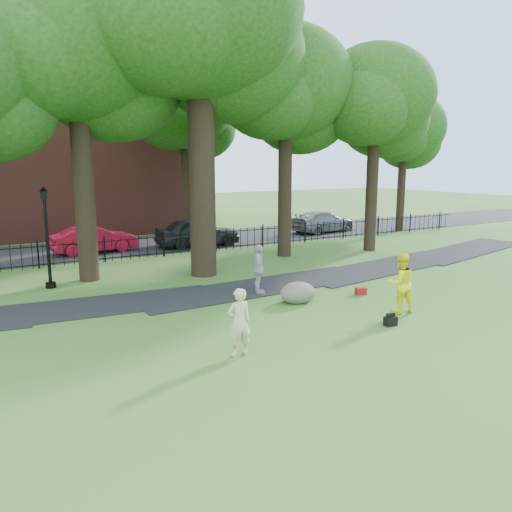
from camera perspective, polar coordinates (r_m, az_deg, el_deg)
ground at (r=15.87m, az=4.64°, el=-7.01°), size 120.00×120.00×0.00m
footpath at (r=19.54m, az=0.49°, el=-3.57°), size 36.07×3.85×0.03m
street at (r=30.05m, az=-13.10°, el=1.19°), size 80.00×7.00×0.02m
iron_fence at (r=26.21m, az=-10.53°, el=1.26°), size 44.00×0.04×1.20m
brick_building at (r=36.68m, az=-23.46°, el=11.68°), size 18.00×8.00×12.00m
big_tree at (r=22.02m, az=-6.30°, el=24.63°), size 10.08×8.61×14.37m
tree_row at (r=22.96m, az=-6.68°, el=18.99°), size 26.82×7.96×12.42m
woman at (r=12.58m, az=-1.96°, el=-7.56°), size 0.65×0.44×1.75m
man at (r=16.73m, az=16.17°, el=-2.99°), size 1.12×0.97×1.96m
pedestrian at (r=18.37m, az=0.32°, el=-1.55°), size 0.83×1.17×1.84m
boulder at (r=17.46m, az=4.79°, el=-4.04°), size 1.53×1.30×0.77m
lamppost at (r=20.68m, az=-22.76°, el=1.79°), size 0.39×0.39×3.90m
backpack at (r=15.54m, az=15.11°, el=-7.20°), size 0.39×0.26×0.28m
red_bag at (r=18.82m, az=11.89°, el=-3.95°), size 0.44×0.36×0.26m
red_sedan at (r=28.17m, az=-18.00°, el=1.83°), size 4.53×1.81×1.46m
grey_car at (r=29.05m, az=-6.67°, el=2.74°), size 4.98×2.23×1.66m
silver_car at (r=35.10m, az=7.62°, el=3.92°), size 5.29×2.72×1.47m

